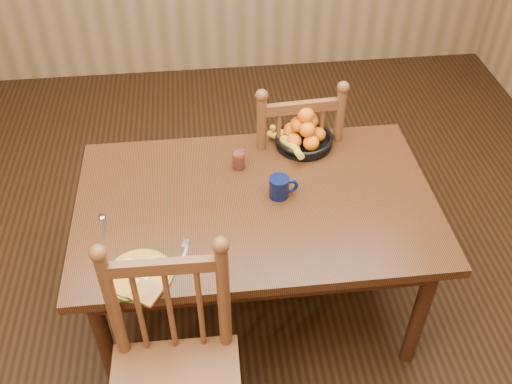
{
  "coord_description": "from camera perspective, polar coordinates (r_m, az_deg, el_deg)",
  "views": [
    {
      "loc": [
        -0.21,
        -1.85,
        2.48
      ],
      "look_at": [
        0.0,
        0.0,
        0.8
      ],
      "focal_mm": 40.0,
      "sensor_mm": 36.0,
      "label": 1
    }
  ],
  "objects": [
    {
      "name": "room",
      "position": [
        2.18,
        0.0,
        10.82
      ],
      "size": [
        4.52,
        5.02,
        2.72
      ],
      "color": "black",
      "rests_on": "ground"
    },
    {
      "name": "fork",
      "position": [
        2.33,
        -7.22,
        -6.11
      ],
      "size": [
        0.06,
        0.18,
        0.0
      ],
      "rotation": [
        0.0,
        0.0,
        -0.26
      ],
      "color": "silver",
      "rests_on": "dining_table"
    },
    {
      "name": "spoon",
      "position": [
        2.53,
        -15.12,
        -2.74
      ],
      "size": [
        0.04,
        0.16,
        0.01
      ],
      "rotation": [
        0.0,
        0.0,
        -0.0
      ],
      "color": "silver",
      "rests_on": "dining_table"
    },
    {
      "name": "breakfast_plate",
      "position": [
        2.27,
        -11.54,
        -8.13
      ],
      "size": [
        0.26,
        0.31,
        0.04
      ],
      "color": "#59601E",
      "rests_on": "dining_table"
    },
    {
      "name": "fruit_bowl",
      "position": [
        2.82,
        4.73,
        5.74
      ],
      "size": [
        0.32,
        0.32,
        0.22
      ],
      "color": "black",
      "rests_on": "dining_table"
    },
    {
      "name": "coffee_mug",
      "position": [
        2.53,
        2.41,
        0.52
      ],
      "size": [
        0.13,
        0.09,
        0.1
      ],
      "color": "#091032",
      "rests_on": "dining_table"
    },
    {
      "name": "juice_glass",
      "position": [
        2.69,
        -1.74,
        3.19
      ],
      "size": [
        0.06,
        0.06,
        0.09
      ],
      "color": "silver",
      "rests_on": "dining_table"
    },
    {
      "name": "dining_table",
      "position": [
        2.6,
        0.0,
        -2.21
      ],
      "size": [
        1.6,
        1.0,
        0.75
      ],
      "color": "black",
      "rests_on": "ground"
    },
    {
      "name": "chair_far",
      "position": [
        3.14,
        3.47,
        3.17
      ],
      "size": [
        0.51,
        0.49,
        1.05
      ],
      "rotation": [
        0.0,
        0.0,
        3.21
      ],
      "color": "#553519",
      "rests_on": "ground"
    },
    {
      "name": "chair_near",
      "position": [
        2.26,
        -8.1,
        -18.31
      ],
      "size": [
        0.5,
        0.48,
        1.08
      ],
      "rotation": [
        0.0,
        0.0,
        -0.02
      ],
      "color": "#553519",
      "rests_on": "ground"
    }
  ]
}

